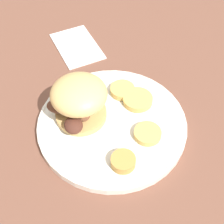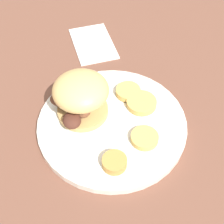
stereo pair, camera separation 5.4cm
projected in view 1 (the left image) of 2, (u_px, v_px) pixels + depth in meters
name	position (u px, v px, depth m)	size (l,w,h in m)	color
ground_plane	(112.00, 126.00, 0.57)	(4.00, 4.00, 0.00)	brown
dinner_plate	(112.00, 123.00, 0.56)	(0.27, 0.27, 0.02)	white
sandwich	(78.00, 100.00, 0.53)	(0.11, 0.11, 0.08)	tan
potato_round_0	(147.00, 134.00, 0.53)	(0.05, 0.05, 0.01)	tan
potato_round_1	(122.00, 90.00, 0.60)	(0.05, 0.05, 0.01)	tan
potato_round_2	(138.00, 100.00, 0.58)	(0.06, 0.06, 0.01)	tan
potato_round_3	(123.00, 161.00, 0.50)	(0.04, 0.04, 0.01)	#BC8942
napkin	(77.00, 46.00, 0.71)	(0.13, 0.09, 0.01)	white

